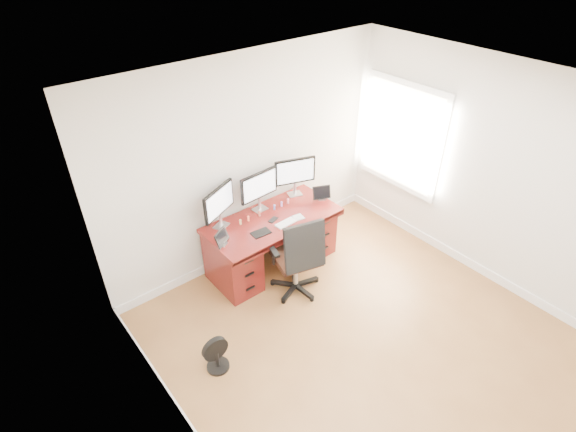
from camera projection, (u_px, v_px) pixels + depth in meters
ground at (375, 350)px, 4.84m from camera, size 4.50×4.50×0.00m
back_wall at (250, 162)px, 5.51m from camera, size 4.00×0.10×2.70m
right_wall at (498, 179)px, 5.18m from camera, size 0.10×4.50×2.70m
desk at (272, 240)px, 5.78m from camera, size 1.70×0.80×0.75m
office_chair at (298, 268)px, 5.38m from camera, size 0.72×0.72×1.11m
floor_fan at (217, 355)px, 4.55m from camera, size 0.28×0.24×0.41m
monitor_left at (219, 203)px, 5.25m from camera, size 0.52×0.26×0.53m
monitor_center at (259, 187)px, 5.55m from camera, size 0.55×0.15×0.53m
monitor_right at (295, 172)px, 5.85m from camera, size 0.53×0.21×0.53m
tablet_left at (222, 238)px, 5.09m from camera, size 0.24×0.18×0.19m
tablet_right at (322, 194)px, 5.89m from camera, size 0.25×0.16×0.19m
keyboard at (286, 223)px, 5.47m from camera, size 0.28×0.13×0.01m
trackpad at (298, 217)px, 5.58m from camera, size 0.14×0.14×0.01m
drawing_tablet at (261, 233)px, 5.31m from camera, size 0.24×0.16×0.01m
phone at (273, 220)px, 5.54m from camera, size 0.15×0.11×0.01m
figurine_yellow at (240, 222)px, 5.44m from camera, size 0.03×0.03×0.08m
figurine_orange at (248, 218)px, 5.50m from camera, size 0.03×0.03×0.08m
figurine_brown at (259, 213)px, 5.59m from camera, size 0.03×0.03×0.08m
figurine_blue at (274, 207)px, 5.71m from camera, size 0.03×0.03×0.08m
figurine_purple at (282, 204)px, 5.77m from camera, size 0.03×0.03×0.08m
figurine_pink at (288, 201)px, 5.83m from camera, size 0.03×0.03×0.08m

